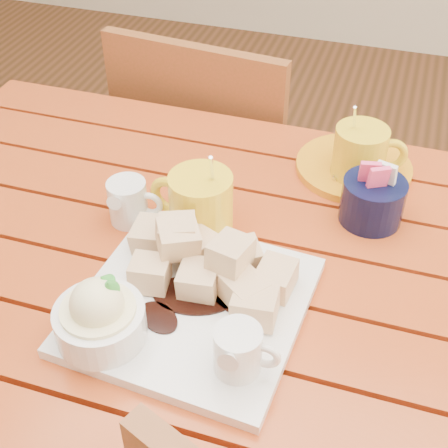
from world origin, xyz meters
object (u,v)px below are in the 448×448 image
(dessert_plate, at_px, (175,298))
(coffee_mug_right, at_px, (361,154))
(orange_saucer, at_px, (355,167))
(chair_far, at_px, (216,173))
(coffee_mug_left, at_px, (199,205))
(table, at_px, (215,305))

(dessert_plate, bearing_deg, coffee_mug_right, 64.30)
(orange_saucer, distance_m, chair_far, 0.52)
(coffee_mug_left, relative_size, coffee_mug_right, 1.08)
(table, relative_size, chair_far, 1.39)
(dessert_plate, bearing_deg, table, 84.09)
(orange_saucer, bearing_deg, table, -120.09)
(dessert_plate, height_order, chair_far, dessert_plate)
(table, bearing_deg, dessert_plate, -95.91)
(coffee_mug_left, distance_m, coffee_mug_right, 0.30)
(coffee_mug_right, height_order, orange_saucer, coffee_mug_right)
(coffee_mug_right, height_order, chair_far, coffee_mug_right)
(chair_far, bearing_deg, coffee_mug_right, 146.16)
(dessert_plate, height_order, coffee_mug_left, coffee_mug_left)
(coffee_mug_right, xyz_separation_m, orange_saucer, (-0.01, 0.02, -0.04))
(table, relative_size, coffee_mug_left, 7.49)
(dessert_plate, height_order, orange_saucer, dessert_plate)
(coffee_mug_right, bearing_deg, dessert_plate, -133.66)
(coffee_mug_left, height_order, orange_saucer, coffee_mug_left)
(coffee_mug_left, xyz_separation_m, orange_saucer, (0.20, 0.24, -0.05))
(coffee_mug_left, xyz_separation_m, coffee_mug_right, (0.21, 0.22, -0.00))
(coffee_mug_right, distance_m, orange_saucer, 0.05)
(table, xyz_separation_m, dessert_plate, (-0.01, -0.13, 0.14))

